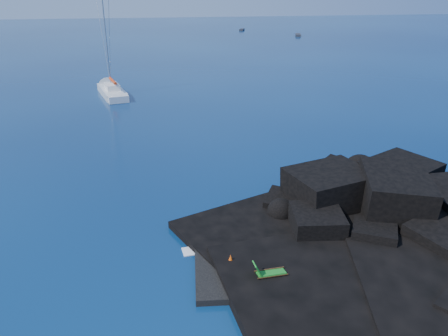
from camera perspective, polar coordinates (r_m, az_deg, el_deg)
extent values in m
plane|color=#04173F|center=(23.72, -4.19, -14.49)|extent=(400.00, 400.00, 0.00)
cube|color=black|center=(24.84, 6.30, -12.64)|extent=(9.08, 6.86, 0.70)
cube|color=white|center=(23.57, 7.89, -13.79)|extent=(2.07, 1.00, 0.05)
cone|color=#FE560D|center=(24.08, 0.87, -11.87)|extent=(0.39, 0.39, 0.60)
cube|color=#242429|center=(155.18, 2.35, 17.52)|extent=(2.59, 4.16, 0.53)
cube|color=#29292E|center=(139.69, 9.63, 16.64)|extent=(2.69, 4.89, 0.62)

